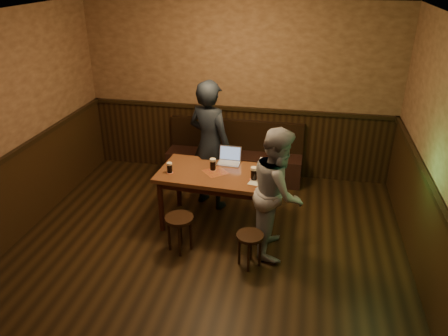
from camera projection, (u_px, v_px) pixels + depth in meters
name	position (u px, v px, depth m)	size (l,w,h in m)	color
room	(196.00, 181.00, 4.60)	(5.04, 6.04, 2.84)	black
bench	(234.00, 160.00, 7.22)	(2.20, 0.50, 0.95)	black
pub_table	(216.00, 179.00, 5.76)	(1.53, 0.93, 0.80)	brown
stool_left	(179.00, 224.00, 5.35)	(0.43, 0.43, 0.48)	black
stool_right	(250.00, 241.00, 5.08)	(0.33, 0.33, 0.43)	black
pint_left	(170.00, 168.00, 5.66)	(0.09, 0.09, 0.14)	#B22F15
pint_mid	(213.00, 164.00, 5.73)	(0.11, 0.11, 0.16)	#B22F15
pint_right	(254.00, 173.00, 5.48)	(0.11, 0.11, 0.17)	#B22F15
laptop	(229.00, 159.00, 5.96)	(0.31, 0.25, 0.22)	silver
menu	(258.00, 183.00, 5.42)	(0.22, 0.15, 0.00)	silver
person_suit	(210.00, 145.00, 6.15)	(0.69, 0.45, 1.88)	black
person_grey	(278.00, 192.00, 5.20)	(0.78, 0.61, 1.61)	#9A9A9F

